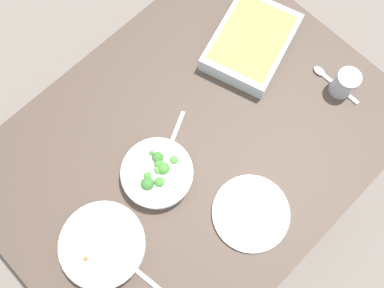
# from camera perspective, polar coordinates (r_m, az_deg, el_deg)

# --- Properties ---
(ground_plane) EXTENTS (6.00, 6.00, 0.00)m
(ground_plane) POSITION_cam_1_polar(r_m,az_deg,el_deg) (1.90, 0.00, -6.53)
(ground_plane) COLOR slate
(dining_table) EXTENTS (1.20, 0.90, 0.74)m
(dining_table) POSITION_cam_1_polar(r_m,az_deg,el_deg) (1.27, 0.00, -1.19)
(dining_table) COLOR #4C3D33
(dining_table) RESTS_ON ground_plane
(stew_bowl) EXTENTS (0.23, 0.23, 0.06)m
(stew_bowl) POSITION_cam_1_polar(r_m,az_deg,el_deg) (1.13, -12.66, -13.95)
(stew_bowl) COLOR white
(stew_bowl) RESTS_ON dining_table
(broccoli_bowl) EXTENTS (0.21, 0.21, 0.07)m
(broccoli_bowl) POSITION_cam_1_polar(r_m,az_deg,el_deg) (1.13, -4.98, -4.25)
(broccoli_bowl) COLOR white
(broccoli_bowl) RESTS_ON dining_table
(baking_dish) EXTENTS (0.35, 0.30, 0.06)m
(baking_dish) POSITION_cam_1_polar(r_m,az_deg,el_deg) (1.30, 8.53, 14.35)
(baking_dish) COLOR silver
(baking_dish) RESTS_ON dining_table
(drink_cup) EXTENTS (0.07, 0.07, 0.08)m
(drink_cup) POSITION_cam_1_polar(r_m,az_deg,el_deg) (1.30, 21.06, 8.08)
(drink_cup) COLOR #B2BCC6
(drink_cup) RESTS_ON dining_table
(side_plate) EXTENTS (0.22, 0.22, 0.01)m
(side_plate) POSITION_cam_1_polar(r_m,az_deg,el_deg) (1.15, 8.45, -9.82)
(side_plate) COLOR white
(side_plate) RESTS_ON dining_table
(spoon_by_stew) EXTENTS (0.05, 0.18, 0.01)m
(spoon_by_stew) POSITION_cam_1_polar(r_m,az_deg,el_deg) (1.14, -7.64, -17.86)
(spoon_by_stew) COLOR silver
(spoon_by_stew) RESTS_ON dining_table
(spoon_by_broccoli) EXTENTS (0.17, 0.09, 0.01)m
(spoon_by_broccoli) POSITION_cam_1_polar(r_m,az_deg,el_deg) (1.18, -3.13, -0.12)
(spoon_by_broccoli) COLOR silver
(spoon_by_broccoli) RESTS_ON dining_table
(spoon_spare) EXTENTS (0.03, 0.18, 0.01)m
(spoon_spare) POSITION_cam_1_polar(r_m,az_deg,el_deg) (1.33, 19.17, 8.73)
(spoon_spare) COLOR silver
(spoon_spare) RESTS_ON dining_table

